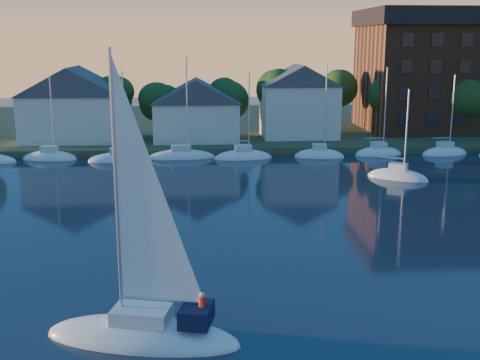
{
  "coord_description": "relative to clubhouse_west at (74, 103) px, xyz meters",
  "views": [
    {
      "loc": [
        -5.75,
        -22.55,
        13.98
      ],
      "look_at": [
        -2.65,
        22.0,
        3.57
      ],
      "focal_mm": 45.0,
      "sensor_mm": 36.0,
      "label": 1
    }
  ],
  "objects": [
    {
      "name": "hero_sailboat",
      "position": [
        13.56,
        -54.05,
        -5.32
      ],
      "size": [
        10.02,
        5.17,
        14.8
      ],
      "rotation": [
        0.0,
        0.0,
        2.91
      ],
      "color": "silver",
      "rests_on": "ground"
    },
    {
      "name": "clubhouse_centre",
      "position": [
        16.0,
        -1.0,
        -0.8
      ],
      "size": [
        11.55,
        8.4,
        8.08
      ],
      "color": "beige",
      "rests_on": "shoreline_land"
    },
    {
      "name": "condo_block",
      "position": [
        56.0,
        6.95,
        3.86
      ],
      "size": [
        31.0,
        17.0,
        17.4
      ],
      "color": "brown",
      "rests_on": "shoreline_land"
    },
    {
      "name": "clubhouse_west",
      "position": [
        0.0,
        0.0,
        0.0
      ],
      "size": [
        13.65,
        9.45,
        9.64
      ],
      "color": "beige",
      "rests_on": "shoreline_land"
    },
    {
      "name": "clubhouse_east",
      "position": [
        30.0,
        1.0,
        0.07
      ],
      "size": [
        10.5,
        8.4,
        9.8
      ],
      "color": "beige",
      "rests_on": "shoreline_land"
    },
    {
      "name": "tree_line",
      "position": [
        24.0,
        5.0,
        1.24
      ],
      "size": [
        93.4,
        5.4,
        8.9
      ],
      "color": "#3A291A",
      "rests_on": "shoreline_land"
    },
    {
      "name": "drifting_sailboat_right",
      "position": [
        36.71,
        -21.31,
        -5.83
      ],
      "size": [
        6.48,
        5.25,
        10.34
      ],
      "rotation": [
        0.0,
        0.0,
        -0.58
      ],
      "color": "silver",
      "rests_on": "ground"
    },
    {
      "name": "shoreline_land",
      "position": [
        22.0,
        17.0,
        -5.93
      ],
      "size": [
        160.0,
        50.0,
        2.0
      ],
      "primitive_type": "cube",
      "color": "#3B4327",
      "rests_on": "ground"
    },
    {
      "name": "moored_fleet",
      "position": [
        22.0,
        -9.0,
        -5.83
      ],
      "size": [
        87.5,
        2.4,
        12.05
      ],
      "color": "silver",
      "rests_on": "ground"
    },
    {
      "name": "wooden_dock",
      "position": [
        22.0,
        -6.0,
        -5.93
      ],
      "size": [
        120.0,
        3.0,
        1.0
      ],
      "primitive_type": "cube",
      "color": "brown",
      "rests_on": "ground"
    }
  ]
}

